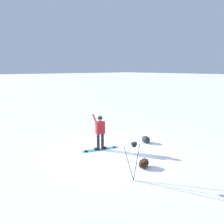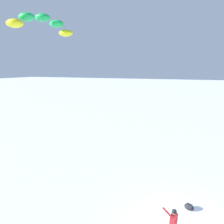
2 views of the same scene
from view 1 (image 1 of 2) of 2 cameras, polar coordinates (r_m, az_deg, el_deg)
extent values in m
plane|color=white|center=(10.54, 1.61, -10.27)|extent=(300.00, 300.00, 0.00)
cylinder|color=black|center=(10.60, -3.62, -7.80)|extent=(0.14, 0.14, 0.82)
cylinder|color=black|center=(10.68, -2.51, -7.64)|extent=(0.14, 0.14, 0.82)
cube|color=maroon|center=(10.43, -3.10, -4.10)|extent=(0.36, 0.45, 0.58)
sphere|color=tan|center=(10.33, -3.13, -1.80)|extent=(0.22, 0.22, 0.22)
sphere|color=black|center=(10.32, -3.13, -1.64)|extent=(0.23, 0.23, 0.23)
cylinder|color=maroon|center=(10.49, -4.55, -1.78)|extent=(0.53, 0.23, 0.41)
cylinder|color=maroon|center=(10.49, -2.05, -4.01)|extent=(0.09, 0.09, 0.58)
cube|color=teal|center=(10.78, -3.03, -9.70)|extent=(0.76, 1.57, 0.02)
cylinder|color=teal|center=(10.57, -7.10, -10.22)|extent=(0.27, 0.27, 0.02)
cylinder|color=teal|center=(11.05, 0.85, -9.16)|extent=(0.27, 0.27, 0.02)
cube|color=black|center=(10.70, -4.16, -9.60)|extent=(0.23, 0.20, 0.08)
cube|color=black|center=(10.84, -1.92, -9.31)|extent=(0.23, 0.20, 0.08)
ellipsoid|color=black|center=(9.01, 8.29, -13.16)|extent=(0.42, 0.62, 0.32)
cube|color=#402618|center=(8.96, 8.31, -12.50)|extent=(0.25, 0.37, 0.08)
cylinder|color=#262628|center=(7.96, 6.44, -12.87)|extent=(0.09, 0.39, 1.25)
cylinder|color=#262628|center=(7.86, 4.36, -13.18)|extent=(0.34, 0.23, 1.25)
cylinder|color=#262628|center=(7.67, 6.27, -13.84)|extent=(0.37, 0.17, 1.25)
cube|color=black|center=(7.57, 5.80, -8.82)|extent=(0.10, 0.10, 0.06)
cube|color=black|center=(7.55, 5.81, -8.25)|extent=(0.12, 0.16, 0.10)
ellipsoid|color=black|center=(11.77, 8.83, -7.18)|extent=(0.62, 0.53, 0.34)
cube|color=#2C2C33|center=(11.73, 8.84, -6.63)|extent=(0.37, 0.32, 0.08)
camera|label=2|loc=(9.22, -59.20, 32.83)|focal=30.22mm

